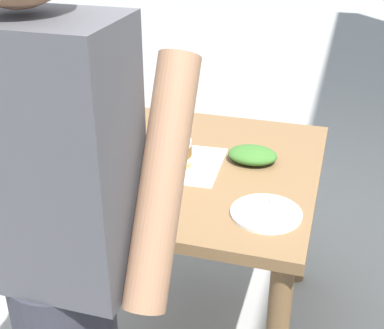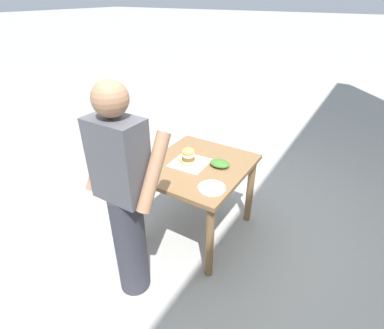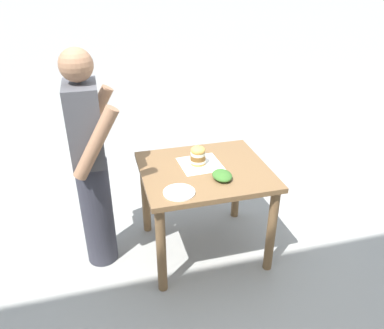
# 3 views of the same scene
# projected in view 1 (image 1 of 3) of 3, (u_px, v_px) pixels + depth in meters

# --- Properties ---
(ground_plane) EXTENTS (80.00, 80.00, 0.00)m
(ground_plane) POSITION_uv_depth(u_px,v_px,m) (199.00, 323.00, 2.29)
(ground_plane) COLOR #9E9E99
(patio_table) EXTENTS (0.85, 0.96, 0.77)m
(patio_table) POSITION_uv_depth(u_px,v_px,m) (200.00, 197.00, 2.00)
(patio_table) COLOR brown
(patio_table) RESTS_ON ground
(serving_paper) EXTENTS (0.32, 0.32, 0.00)m
(serving_paper) POSITION_uv_depth(u_px,v_px,m) (178.00, 163.00, 1.95)
(serving_paper) COLOR white
(serving_paper) RESTS_ON patio_table
(sandwich) EXTENTS (0.12, 0.12, 0.19)m
(sandwich) POSITION_uv_depth(u_px,v_px,m) (175.00, 146.00, 1.90)
(sandwich) COLOR gold
(sandwich) RESTS_ON serving_paper
(pickle_spear) EXTENTS (0.07, 0.06, 0.02)m
(pickle_spear) POSITION_uv_depth(u_px,v_px,m) (152.00, 159.00, 1.94)
(pickle_spear) COLOR #8EA83D
(pickle_spear) RESTS_ON serving_paper
(side_plate_with_forks) EXTENTS (0.22, 0.22, 0.02)m
(side_plate_with_forks) POSITION_uv_depth(u_px,v_px,m) (266.00, 213.00, 1.64)
(side_plate_with_forks) COLOR white
(side_plate_with_forks) RESTS_ON patio_table
(side_salad) EXTENTS (0.18, 0.14, 0.05)m
(side_salad) POSITION_uv_depth(u_px,v_px,m) (253.00, 155.00, 1.95)
(side_salad) COLOR #386B28
(side_salad) RESTS_ON patio_table
(diner_across_table) EXTENTS (0.55, 0.35, 1.69)m
(diner_across_table) POSITION_uv_depth(u_px,v_px,m) (60.00, 274.00, 1.20)
(diner_across_table) COLOR #33333D
(diner_across_table) RESTS_ON ground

